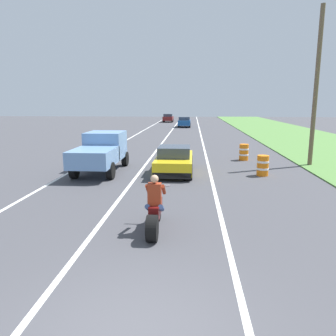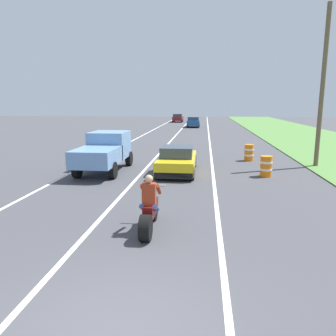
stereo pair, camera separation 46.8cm
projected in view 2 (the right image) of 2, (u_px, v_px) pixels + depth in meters
name	position (u px, v px, depth m)	size (l,w,h in m)	color
lane_stripe_left_solid	(116.00, 149.00, 25.08)	(0.14, 120.00, 0.01)	white
lane_stripe_right_solid	(211.00, 151.00, 24.30)	(0.14, 120.00, 0.01)	white
lane_stripe_centre_dashed	(162.00, 150.00, 24.69)	(0.14, 120.00, 0.01)	white
motorcycle_with_rider	(149.00, 211.00, 8.99)	(0.70, 2.21, 1.62)	black
sports_car_yellow	(177.00, 161.00, 16.66)	(1.84, 4.30, 1.37)	yellow
pickup_truck_left_lane_light_blue	(105.00, 150.00, 16.93)	(2.02, 4.80, 1.98)	#6B93C6
utility_pole_roadside	(322.00, 88.00, 17.54)	(0.24, 0.24, 8.56)	brown
construction_barrel_nearest	(266.00, 166.00, 15.84)	(0.58, 0.58, 1.00)	orange
construction_barrel_mid	(249.00, 153.00, 20.17)	(0.58, 0.58, 1.00)	orange
distant_car_far_ahead	(193.00, 122.00, 47.76)	(1.80, 4.00, 1.50)	#194C8C
distant_car_further_ahead	(178.00, 118.00, 60.29)	(1.80, 4.00, 1.50)	maroon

